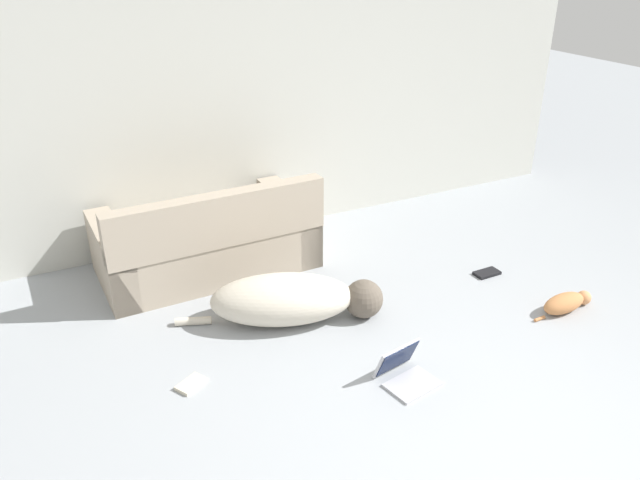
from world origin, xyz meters
name	(u,v)px	position (x,y,z in m)	size (l,w,h in m)	color
wall_back	(263,78)	(0.00, 3.53, 1.39)	(6.57, 0.06, 2.79)	beige
couch	(208,242)	(-0.77, 2.96, 0.25)	(1.73, 0.95, 0.79)	tan
dog	(291,299)	(-0.47, 1.96, 0.17)	(1.46, 0.81, 0.35)	beige
cat	(566,303)	(1.39, 1.16, 0.07)	(0.56, 0.18, 0.14)	#BC7A47
laptop_open	(403,369)	(-0.12, 1.04, 0.07)	(0.37, 0.36, 0.23)	#B7B7BC
book_black	(487,273)	(1.24, 1.85, 0.01)	(0.21, 0.12, 0.02)	black
book_cream	(191,384)	(-1.33, 1.57, 0.01)	(0.21, 0.19, 0.02)	beige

